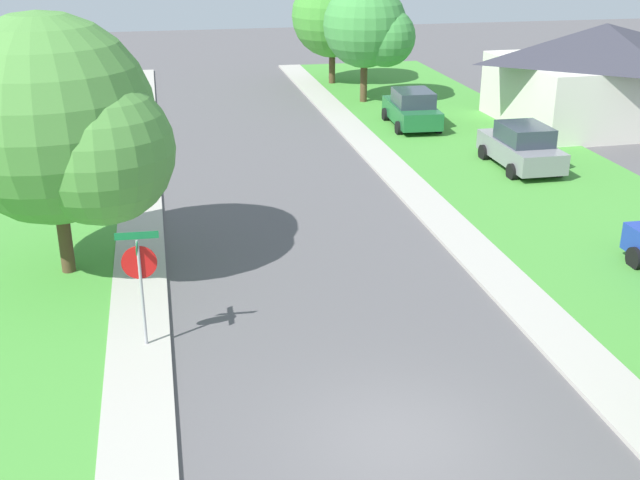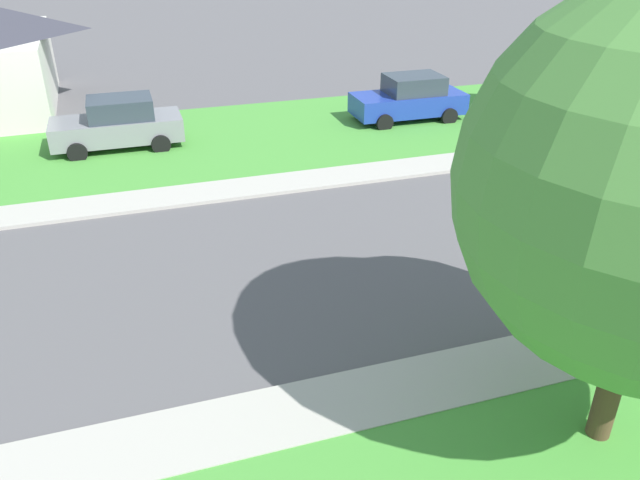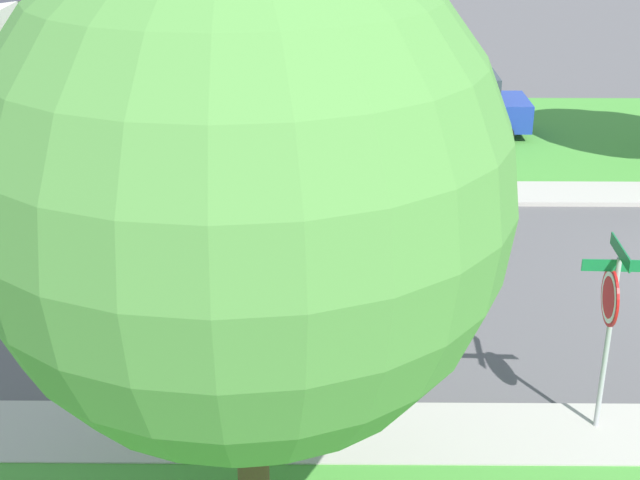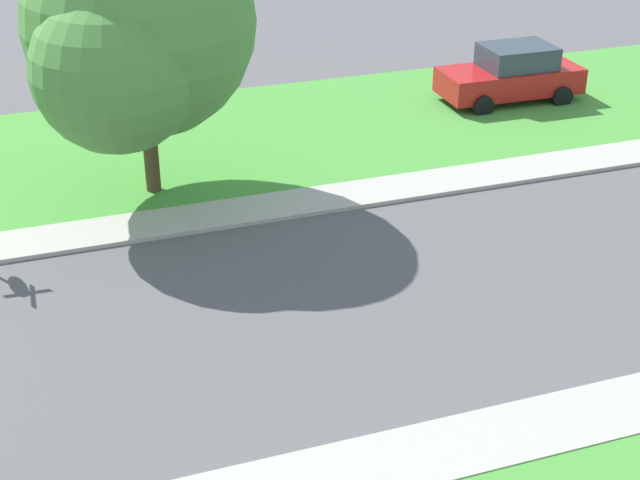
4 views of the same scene
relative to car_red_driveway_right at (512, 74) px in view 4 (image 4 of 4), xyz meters
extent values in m
cube|color=#ADA89E|center=(14.33, -8.53, -0.82)|extent=(1.40, 56.00, 0.10)
cube|color=#ADA89E|center=(4.93, -8.53, -0.82)|extent=(1.40, 56.00, 0.10)
cube|color=#479338|center=(0.23, -8.53, -0.83)|extent=(8.00, 56.00, 0.08)
cube|color=red|center=(0.00, -0.05, -0.17)|extent=(1.87, 4.33, 0.76)
cube|color=#2D3842|center=(0.00, 0.15, 0.55)|extent=(1.63, 2.12, 0.68)
cylinder|color=black|center=(0.88, -1.40, -0.55)|extent=(0.25, 0.64, 0.64)
cylinder|color=black|center=(-0.92, -1.37, -0.55)|extent=(0.25, 0.64, 0.64)
cylinder|color=black|center=(0.92, 1.27, -0.55)|extent=(0.25, 0.64, 0.64)
cylinder|color=black|center=(-0.88, 1.29, -0.55)|extent=(0.25, 0.64, 0.64)
cylinder|color=#4C3823|center=(3.07, -11.61, 0.31)|extent=(0.36, 0.36, 2.37)
sphere|color=#4F8B3D|center=(3.07, -11.61, 3.36)|extent=(5.31, 5.31, 5.31)
sphere|color=#4F8B3D|center=(4.26, -12.41, 2.69)|extent=(3.72, 3.72, 3.72)
camera|label=1|loc=(5.76, -32.08, 7.98)|focal=44.49mm
camera|label=2|loc=(-2.38, -5.33, 6.39)|focal=34.83mm
camera|label=3|loc=(-5.23, -12.44, 6.41)|focal=50.68mm
camera|label=4|loc=(24.87, -14.99, 9.00)|focal=54.25mm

